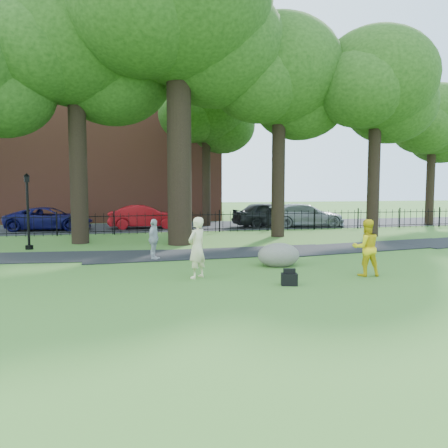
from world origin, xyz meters
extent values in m
plane|color=#406E26|center=(0.00, 0.00, 0.00)|extent=(120.00, 120.00, 0.00)
cube|color=black|center=(1.00, 3.90, 0.00)|extent=(36.07, 3.85, 0.03)
cube|color=black|center=(0.00, 16.00, 0.00)|extent=(80.00, 7.00, 0.02)
cube|color=black|center=(0.00, 12.00, 1.02)|extent=(44.00, 0.04, 0.04)
cube|color=black|center=(0.00, 12.00, 0.18)|extent=(44.00, 0.04, 0.04)
cube|color=brown|center=(-4.00, 24.00, 6.00)|extent=(18.00, 8.00, 12.00)
cylinder|color=black|center=(0.00, 7.00, 5.25)|extent=(1.10, 1.10, 10.50)
ellipsoid|color=#19370F|center=(0.00, 7.00, 10.80)|extent=(8.40, 8.40, 7.14)
ellipsoid|color=#19370F|center=(1.89, 8.05, 9.30)|extent=(6.72, 6.72, 5.71)
ellipsoid|color=#19370F|center=(-1.68, 6.16, 9.90)|extent=(6.30, 6.30, 5.36)
ellipsoid|color=#19370F|center=(-7.65, 8.25, 6.82)|extent=(4.80, 4.80, 4.08)
cylinder|color=black|center=(-4.50, 8.50, 4.55)|extent=(0.80, 0.80, 9.10)
ellipsoid|color=#19370F|center=(-4.50, 8.50, 9.36)|extent=(7.20, 7.20, 6.12)
ellipsoid|color=#19370F|center=(-2.88, 9.40, 8.06)|extent=(5.76, 5.76, 4.90)
ellipsoid|color=#19370F|center=(-5.94, 7.78, 8.58)|extent=(5.40, 5.40, 4.59)
cylinder|color=black|center=(5.50, 9.00, 4.20)|extent=(0.70, 0.70, 8.40)
ellipsoid|color=#19370F|center=(5.50, 9.00, 8.64)|extent=(6.60, 6.60, 5.61)
ellipsoid|color=#19370F|center=(6.98, 9.82, 7.44)|extent=(5.28, 5.28, 4.49)
ellipsoid|color=#19370F|center=(4.18, 8.34, 7.92)|extent=(4.95, 4.95, 4.21)
cylinder|color=black|center=(10.50, 8.00, 4.02)|extent=(0.64, 0.64, 8.05)
ellipsoid|color=#19370F|center=(10.50, 8.00, 8.28)|extent=(6.20, 6.20, 5.27)
ellipsoid|color=#19370F|center=(11.89, 8.78, 7.13)|extent=(4.96, 4.96, 4.22)
ellipsoid|color=#19370F|center=(9.26, 7.38, 7.59)|extent=(4.65, 4.65, 3.95)
imported|color=beige|center=(-0.50, -0.49, 0.89)|extent=(0.77, 0.74, 1.78)
imported|color=yellow|center=(4.44, -1.33, 0.85)|extent=(0.92, 0.77, 1.69)
imported|color=#ADAEB2|center=(-1.48, 3.00, 0.74)|extent=(0.68, 0.94, 1.49)
ellipsoid|color=#6A6358|center=(2.50, 0.81, 0.42)|extent=(1.58, 1.29, 0.83)
cylinder|color=black|center=(-6.44, 6.90, 1.42)|extent=(0.11, 0.11, 2.84)
cylinder|color=black|center=(-6.44, 6.90, 0.09)|extent=(0.32, 0.32, 0.18)
cube|color=black|center=(-6.44, 6.90, 2.97)|extent=(0.24, 0.24, 0.27)
cone|color=black|center=(-6.44, 6.90, 3.15)|extent=(0.28, 0.28, 0.14)
cube|color=black|center=(1.76, -1.99, 0.16)|extent=(0.49, 0.38, 0.32)
cube|color=maroon|center=(3.27, 2.46, 0.13)|extent=(0.46, 0.39, 0.27)
imported|color=maroon|center=(-1.16, 15.14, 0.74)|extent=(4.54, 1.66, 1.49)
imported|color=#0E0E48|center=(-6.86, 15.37, 0.70)|extent=(5.27, 2.91, 1.40)
imported|color=black|center=(6.93, 14.36, 0.84)|extent=(5.07, 2.45, 1.67)
imported|color=gray|center=(9.22, 13.94, 0.76)|extent=(5.46, 2.81, 1.51)
camera|label=1|loc=(-2.62, -12.85, 2.65)|focal=35.00mm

